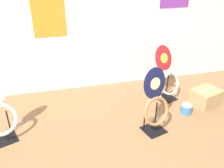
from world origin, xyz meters
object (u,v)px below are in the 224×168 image
at_px(toilet_seat_display_crimson_swirl, 166,75).
at_px(paint_can, 186,108).
at_px(toilet_seat_display_navy_moon, 156,104).
at_px(storage_box, 206,97).

distance_m(toilet_seat_display_crimson_swirl, paint_can, 0.61).
bearing_deg(toilet_seat_display_navy_moon, paint_can, 22.82).
relative_size(toilet_seat_display_navy_moon, storage_box, 1.82).
xyz_separation_m(toilet_seat_display_crimson_swirl, storage_box, (0.55, -0.33, -0.29)).
distance_m(toilet_seat_display_navy_moon, toilet_seat_display_crimson_swirl, 0.91).
xyz_separation_m(toilet_seat_display_navy_moon, toilet_seat_display_crimson_swirl, (0.50, 0.76, 0.00)).
bearing_deg(paint_can, storage_box, 20.95).
distance_m(toilet_seat_display_navy_moon, paint_can, 0.77).
bearing_deg(toilet_seat_display_crimson_swirl, storage_box, -30.84).
bearing_deg(toilet_seat_display_navy_moon, storage_box, 22.09).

